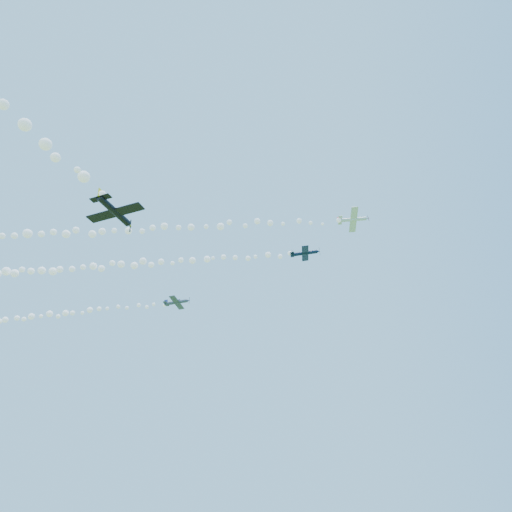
% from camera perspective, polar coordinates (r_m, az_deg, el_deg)
% --- Properties ---
extents(plane_white, '(6.18, 6.36, 1.82)m').
position_cam_1_polar(plane_white, '(85.09, 12.84, 4.78)').
color(plane_white, silver).
extents(smoke_trail_white, '(81.98, 11.62, 2.67)m').
position_cam_1_polar(smoke_trail_white, '(88.54, -15.85, 3.41)').
color(smoke_trail_white, white).
extents(plane_navy, '(6.85, 7.13, 1.83)m').
position_cam_1_polar(plane_navy, '(94.14, 6.55, 0.39)').
color(plane_navy, black).
extents(smoke_trail_navy, '(83.76, 8.28, 2.69)m').
position_cam_1_polar(smoke_trail_navy, '(103.12, -18.66, -1.23)').
color(smoke_trail_navy, white).
extents(plane_grey, '(6.40, 6.62, 1.70)m').
position_cam_1_polar(plane_grey, '(100.47, -10.52, -6.08)').
color(plane_grey, '#383F51').
extents(smoke_trail_grey, '(76.00, 3.61, 2.94)m').
position_cam_1_polar(smoke_trail_grey, '(120.45, -28.67, -7.29)').
color(smoke_trail_grey, white).
extents(plane_black, '(7.30, 6.91, 1.85)m').
position_cam_1_polar(plane_black, '(54.08, -18.26, 5.61)').
color(plane_black, black).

